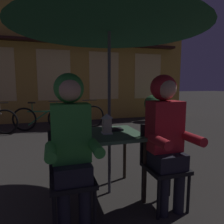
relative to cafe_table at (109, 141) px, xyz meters
name	(u,v)px	position (x,y,z in m)	size (l,w,h in m)	color
ground_plane	(109,192)	(0.00, 0.00, -0.64)	(60.00, 60.00, 0.00)	#2D2B28
cafe_table	(109,141)	(0.00, 0.00, 0.00)	(0.72, 0.72, 0.74)	#42664C
patio_umbrella	(109,13)	(0.00, 0.00, 1.42)	(2.10, 2.10, 2.31)	#4C4C51
lantern	(107,123)	(-0.04, -0.03, 0.22)	(0.11, 0.11, 0.23)	white
chair_left	(71,171)	(-0.48, -0.37, -0.15)	(0.40, 0.40, 0.87)	black
chair_right	(162,160)	(0.48, -0.37, -0.15)	(0.40, 0.40, 0.87)	black
person_left_hooded	(71,136)	(-0.48, -0.43, 0.21)	(0.45, 0.56, 1.40)	black
person_right_hooded	(166,129)	(0.48, -0.43, 0.21)	(0.45, 0.56, 1.40)	black
shopfront_building	(52,32)	(-0.46, 5.40, 2.45)	(10.00, 0.93, 6.20)	gold
bicycle_second	(43,118)	(-0.84, 3.75, -0.29)	(1.66, 0.35, 0.84)	black
bicycle_third	(77,117)	(0.11, 3.78, -0.29)	(1.68, 0.20, 0.84)	black
book	(114,129)	(0.09, 0.11, 0.11)	(0.20, 0.14, 0.02)	black
potted_plant	(153,106)	(2.84, 4.22, -0.09)	(0.60, 0.60, 0.92)	brown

